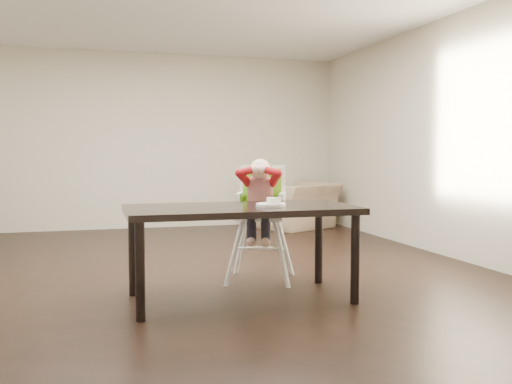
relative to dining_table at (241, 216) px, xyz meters
The scene contains 6 objects.
ground 1.32m from the dining_table, 104.37° to the left, with size 7.00×7.00×0.00m, color black.
room_walls 1.64m from the dining_table, 104.37° to the left, with size 6.02×7.02×2.71m.
dining_table is the anchor object (origin of this frame).
high_chair 0.74m from the dining_table, 60.93° to the left, with size 0.61×0.61×1.12m.
plate 0.27m from the dining_table, 14.95° to the right, with size 0.24×0.24×0.07m.
armchair 4.36m from the dining_table, 63.86° to the left, with size 1.08×0.70×0.95m, color tan.
Camera 1 is at (-0.84, -5.46, 1.18)m, focal length 40.00 mm.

